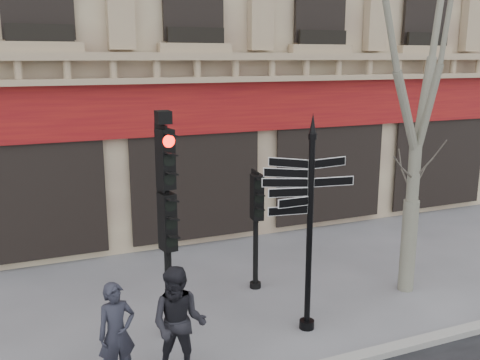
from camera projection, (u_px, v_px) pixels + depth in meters
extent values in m
plane|color=#555559|center=(283.00, 330.00, 9.70)|extent=(80.00, 80.00, 0.00)
cube|color=maroon|center=(195.00, 108.00, 13.27)|extent=(28.00, 0.25, 1.30)
cube|color=#9E8266|center=(197.00, 68.00, 12.85)|extent=(28.00, 0.35, 0.74)
cylinder|color=black|center=(309.00, 238.00, 9.37)|extent=(0.11, 0.11, 3.49)
cylinder|color=black|center=(307.00, 324.00, 9.74)|extent=(0.27, 0.27, 0.15)
cone|color=black|center=(313.00, 123.00, 8.92)|extent=(0.12, 0.12, 0.35)
cylinder|color=black|center=(167.00, 237.00, 9.13)|extent=(0.13, 0.13, 3.66)
cylinder|color=black|center=(170.00, 330.00, 9.52)|extent=(0.27, 0.27, 0.15)
cube|color=black|center=(167.00, 221.00, 9.07)|extent=(0.48, 0.38, 0.99)
cube|color=black|center=(165.00, 159.00, 8.83)|extent=(0.48, 0.38, 0.99)
sphere|color=#FF0C05|center=(164.00, 143.00, 8.77)|extent=(0.21, 0.21, 0.21)
cube|color=black|center=(163.00, 117.00, 8.67)|extent=(0.27, 0.33, 0.21)
cylinder|color=black|center=(256.00, 232.00, 11.20)|extent=(0.12, 0.12, 2.50)
cylinder|color=black|center=(255.00, 284.00, 11.47)|extent=(0.26, 0.26, 0.14)
cube|color=black|center=(256.00, 197.00, 11.03)|extent=(0.45, 0.35, 0.95)
cylinder|color=gray|center=(408.00, 246.00, 11.17)|extent=(0.32, 0.32, 1.97)
cylinder|color=gray|center=(414.00, 175.00, 10.83)|extent=(0.25, 0.25, 1.25)
imported|color=#22232D|center=(117.00, 334.00, 7.98)|extent=(0.64, 0.47, 1.60)
imported|color=black|center=(179.00, 324.00, 8.07)|extent=(1.09, 1.02, 1.79)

